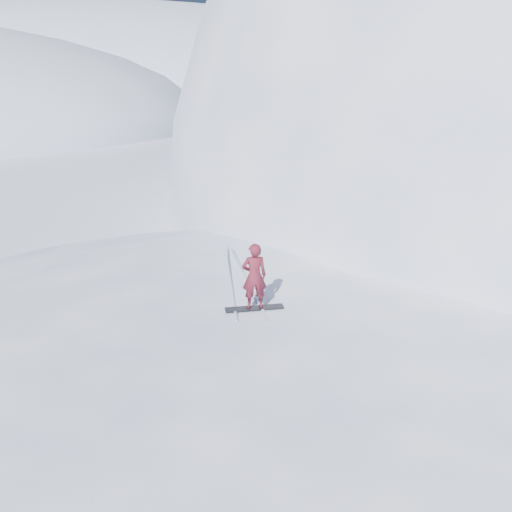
{
  "coord_description": "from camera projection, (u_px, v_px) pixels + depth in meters",
  "views": [
    {
      "loc": [
        -0.99,
        -10.16,
        8.8
      ],
      "look_at": [
        -1.63,
        4.38,
        3.5
      ],
      "focal_mm": 40.0,
      "sensor_mm": 36.0,
      "label": 1
    }
  ],
  "objects": [
    {
      "name": "peak_shoulder",
      "position": [
        483.0,
        221.0,
        30.87
      ],
      "size": [
        28.0,
        24.0,
        18.0
      ],
      "primitive_type": "ellipsoid",
      "color": "white",
      "rests_on": "ground"
    },
    {
      "name": "far_ridge_c",
      "position": [
        93.0,
        94.0,
        117.42
      ],
      "size": [
        140.0,
        90.0,
        36.0
      ],
      "primitive_type": "ellipsoid",
      "color": "white",
      "rests_on": "ground"
    },
    {
      "name": "near_ridge",
      "position": [
        352.0,
        397.0,
        15.29
      ],
      "size": [
        36.0,
        28.0,
        4.8
      ],
      "primitive_type": "ellipsoid",
      "color": "white",
      "rests_on": "ground"
    },
    {
      "name": "wind_bumps",
      "position": [
        294.0,
        416.0,
        14.52
      ],
      "size": [
        16.0,
        14.4,
        1.0
      ],
      "color": "white",
      "rests_on": "ground"
    },
    {
      "name": "ground",
      "position": [
        321.0,
        475.0,
        12.51
      ],
      "size": [
        400.0,
        400.0,
        0.0
      ],
      "primitive_type": "plane",
      "color": "white",
      "rests_on": "ground"
    },
    {
      "name": "snowboarder",
      "position": [
        254.0,
        276.0,
        14.62
      ],
      "size": [
        0.72,
        0.55,
        1.77
      ],
      "primitive_type": "imported",
      "rotation": [
        0.0,
        0.0,
        3.35
      ],
      "color": "maroon",
      "rests_on": "snowboard"
    },
    {
      "name": "snowboard",
      "position": [
        254.0,
        308.0,
        14.93
      ],
      "size": [
        1.57,
        0.61,
        0.03
      ],
      "primitive_type": "cube",
      "rotation": [
        0.0,
        0.0,
        0.21
      ],
      "color": "black",
      "rests_on": "near_ridge"
    },
    {
      "name": "board_tracks",
      "position": [
        237.0,
        276.0,
        17.01
      ],
      "size": [
        1.73,
        5.94,
        0.04
      ],
      "color": "silver",
      "rests_on": "ground"
    }
  ]
}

